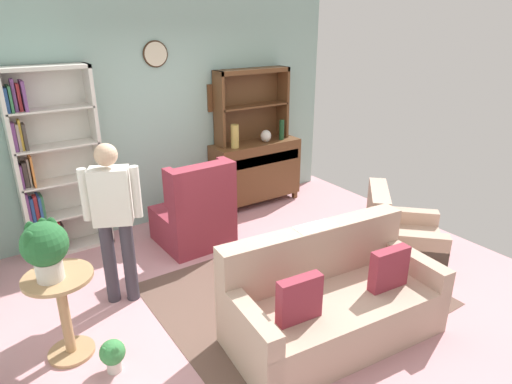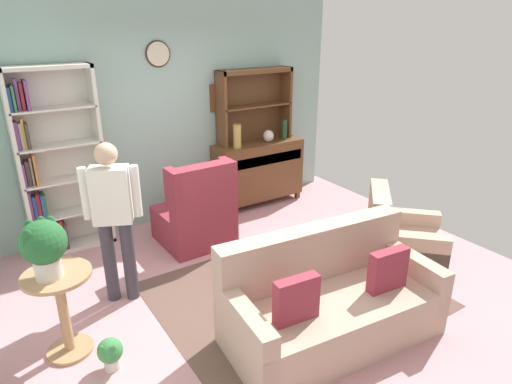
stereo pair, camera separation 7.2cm
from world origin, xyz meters
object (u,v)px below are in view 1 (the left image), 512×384
(vase_round, at_px, (266,136))
(coffee_table, at_px, (293,249))
(bottle_wine, at_px, (282,130))
(plant_stand, at_px, (63,307))
(sideboard_hutch, at_px, (251,95))
(person_reading, at_px, (113,214))
(sideboard, at_px, (256,170))
(bookshelf, at_px, (53,170))
(potted_plant_large, at_px, (45,246))
(vase_tall, at_px, (235,136))
(couch_floral, at_px, (331,302))
(potted_plant_small, at_px, (112,354))
(wingback_chair, at_px, (195,215))
(armchair_floral, at_px, (398,242))
(book_stack, at_px, (286,240))

(vase_round, bearing_deg, coffee_table, -117.79)
(bottle_wine, height_order, plant_stand, bottle_wine)
(sideboard_hutch, height_order, person_reading, sideboard_hutch)
(sideboard, xyz_separation_m, sideboard_hutch, (0.00, 0.11, 1.05))
(bookshelf, relative_size, vase_round, 12.35)
(bookshelf, xyz_separation_m, potted_plant_large, (-0.42, -1.90, 0.02))
(vase_round, bearing_deg, bookshelf, 176.85)
(vase_tall, height_order, vase_round, vase_tall)
(sideboard, bearing_deg, couch_floral, -111.78)
(couch_floral, relative_size, potted_plant_large, 4.06)
(vase_tall, distance_m, potted_plant_small, 3.33)
(bookshelf, xyz_separation_m, coffee_table, (1.80, -2.02, -0.64))
(sideboard, distance_m, coffee_table, 2.12)
(vase_tall, relative_size, potted_plant_small, 1.16)
(vase_round, bearing_deg, sideboard_hutch, 126.48)
(vase_tall, height_order, couch_floral, vase_tall)
(couch_floral, bearing_deg, coffee_table, 73.17)
(vase_tall, relative_size, couch_floral, 0.17)
(sideboard, relative_size, wingback_chair, 1.24)
(wingback_chair, height_order, person_reading, person_reading)
(person_reading, bearing_deg, potted_plant_small, -112.86)
(armchair_floral, bearing_deg, couch_floral, -163.29)
(wingback_chair, relative_size, book_stack, 5.84)
(sideboard_hutch, xyz_separation_m, couch_floral, (-1.11, -2.89, -1.25))
(sideboard, height_order, vase_tall, vase_tall)
(armchair_floral, bearing_deg, bottle_wine, 86.95)
(wingback_chair, relative_size, person_reading, 0.67)
(potted_plant_small, xyz_separation_m, book_stack, (1.91, 0.31, 0.28))
(bookshelf, bearing_deg, potted_plant_large, -102.43)
(wingback_chair, bearing_deg, book_stack, -70.03)
(vase_tall, xyz_separation_m, potted_plant_large, (-2.68, -1.73, -0.07))
(wingback_chair, xyz_separation_m, potted_plant_large, (-1.75, -1.13, 0.62))
(armchair_floral, xyz_separation_m, coffee_table, (-1.12, 0.43, 0.06))
(vase_tall, bearing_deg, vase_round, 1.49)
(potted_plant_large, relative_size, potted_plant_small, 1.70)
(sideboard_hutch, distance_m, plant_stand, 3.74)
(couch_floral, bearing_deg, armchair_floral, 16.71)
(coffee_table, bearing_deg, plant_stand, 176.23)
(sideboard_hutch, distance_m, vase_tall, 0.65)
(potted_plant_small, relative_size, coffee_table, 0.34)
(bottle_wine, height_order, wingback_chair, bottle_wine)
(bookshelf, relative_size, bottle_wine, 7.37)
(coffee_table, bearing_deg, bottle_wine, 56.01)
(bottle_wine, distance_m, book_stack, 2.28)
(book_stack, bearing_deg, bookshelf, 132.07)
(plant_stand, height_order, book_stack, plant_stand)
(vase_round, distance_m, couch_floral, 3.06)
(person_reading, bearing_deg, wingback_chair, 28.80)
(bookshelf, bearing_deg, armchair_floral, -39.97)
(plant_stand, bearing_deg, armchair_floral, -9.84)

